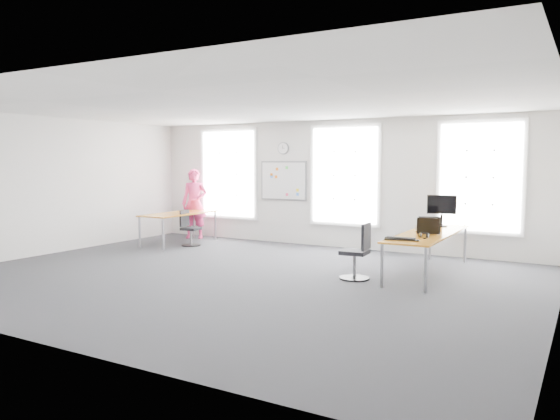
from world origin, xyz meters
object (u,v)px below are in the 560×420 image
Objects in this scene: desk_left at (179,215)px; chair_right at (358,255)px; person at (194,204)px; keyboard at (400,239)px; headphones at (424,235)px; desk_right at (429,235)px; monitor at (442,208)px; chair_left at (189,230)px.

chair_right is (5.37, -1.66, -0.28)m from desk_left.
person is 3.69× the size of keyboard.
desk_right is at bearing 115.84° from headphones.
desk_right is 4.95× the size of monitor.
person is at bearing -119.21° from chair_right.
chair_left is at bearing -172.76° from headphones.
desk_left is 5.63m from chair_right.
desk_left is at bearing 150.57° from keyboard.
chair_left is at bearing -17.83° from desk_left.
keyboard is 0.51m from headphones.
monitor is at bearing -91.36° from chair_left.
keyboard is at bearing 81.89° from chair_right.
desk_right is 1.15m from monitor.
chair_right is 0.53× the size of person.
desk_right is 1.46× the size of desk_left.
desk_left is 6.29m from monitor.
keyboard is (6.12, -1.71, 0.06)m from desk_left.
monitor is (0.14, 2.19, 0.36)m from keyboard.
monitor is (5.84, 0.62, 0.75)m from chair_left.
chair_left is at bearing 175.59° from desk_right.
headphones is at bearing -43.28° from person.
desk_left is at bearing 174.67° from desk_right.
person reaches higher than headphones.
person is at bearing 106.34° from desk_left.
person is 11.60× the size of headphones.
person is (-5.65, 2.61, 0.49)m from chair_right.
desk_left is 2.16× the size of chair_right.
keyboard is (5.71, -1.57, 0.38)m from chair_left.
desk_right is 3.58× the size of chair_left.
desk_right is 1.67× the size of person.
monitor is (-0.03, 1.07, 0.42)m from desk_right.
chair_right is (-0.92, -1.07, -0.27)m from desk_right.
desk_left is 1.01m from person.
monitor is at bearing -28.94° from person.
chair_right reaches higher than desk_left.
chair_right is 5.18m from chair_left.
monitor is at bearing 153.06° from chair_right.
headphones is at bearing 106.64° from chair_right.
desk_left is 4.22× the size of keyboard.
monitor reaches higher than headphones.
monitor is at bearing 4.43° from desk_left.
desk_right is 0.69m from headphones.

